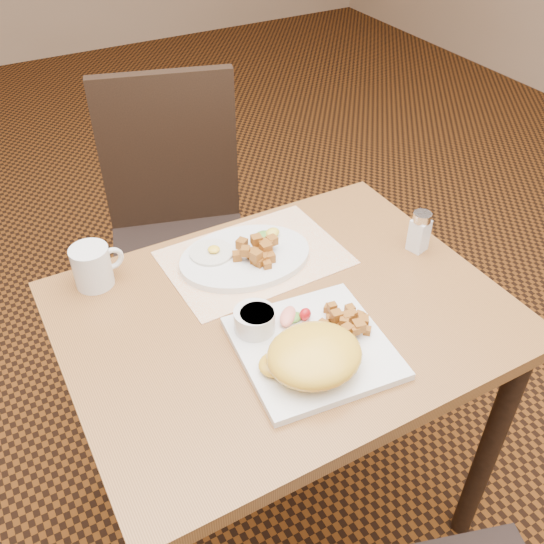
{
  "coord_description": "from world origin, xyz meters",
  "views": [
    {
      "loc": [
        -0.48,
        -0.8,
        1.6
      ],
      "look_at": [
        -0.0,
        0.05,
        0.82
      ],
      "focal_mm": 40.0,
      "sensor_mm": 36.0,
      "label": 1
    }
  ],
  "objects_px": {
    "plate_square": "(313,347)",
    "coffee_mug": "(93,266)",
    "plate_oval": "(245,257)",
    "chair_far": "(178,220)",
    "salt_shaker": "(420,231)",
    "table": "(284,347)"
  },
  "relations": [
    {
      "from": "plate_square",
      "to": "plate_oval",
      "type": "relative_size",
      "value": 0.92
    },
    {
      "from": "plate_square",
      "to": "salt_shaker",
      "type": "distance_m",
      "value": 0.42
    },
    {
      "from": "table",
      "to": "chair_far",
      "type": "bearing_deg",
      "value": 87.48
    },
    {
      "from": "table",
      "to": "chair_far",
      "type": "distance_m",
      "value": 0.73
    },
    {
      "from": "table",
      "to": "plate_square",
      "type": "distance_m",
      "value": 0.17
    },
    {
      "from": "plate_oval",
      "to": "salt_shaker",
      "type": "distance_m",
      "value": 0.41
    },
    {
      "from": "plate_square",
      "to": "table",
      "type": "bearing_deg",
      "value": 85.27
    },
    {
      "from": "plate_oval",
      "to": "coffee_mug",
      "type": "xyz_separation_m",
      "value": [
        -0.32,
        0.09,
        0.04
      ]
    },
    {
      "from": "plate_square",
      "to": "plate_oval",
      "type": "bearing_deg",
      "value": 87.41
    },
    {
      "from": "chair_far",
      "to": "plate_oval",
      "type": "xyz_separation_m",
      "value": [
        -0.03,
        -0.53,
        0.22
      ]
    },
    {
      "from": "plate_square",
      "to": "chair_far",
      "type": "bearing_deg",
      "value": 87.15
    },
    {
      "from": "plate_square",
      "to": "salt_shaker",
      "type": "xyz_separation_m",
      "value": [
        0.39,
        0.16,
        0.04
      ]
    },
    {
      "from": "table",
      "to": "coffee_mug",
      "type": "distance_m",
      "value": 0.45
    },
    {
      "from": "plate_square",
      "to": "coffee_mug",
      "type": "distance_m",
      "value": 0.51
    },
    {
      "from": "coffee_mug",
      "to": "plate_oval",
      "type": "bearing_deg",
      "value": -15.27
    },
    {
      "from": "chair_far",
      "to": "salt_shaker",
      "type": "height_order",
      "value": "chair_far"
    },
    {
      "from": "salt_shaker",
      "to": "plate_square",
      "type": "bearing_deg",
      "value": -157.53
    },
    {
      "from": "table",
      "to": "coffee_mug",
      "type": "xyz_separation_m",
      "value": [
        -0.32,
        0.28,
        0.16
      ]
    },
    {
      "from": "table",
      "to": "salt_shaker",
      "type": "distance_m",
      "value": 0.41
    },
    {
      "from": "plate_square",
      "to": "plate_oval",
      "type": "xyz_separation_m",
      "value": [
        0.01,
        0.32,
        0.0
      ]
    },
    {
      "from": "plate_square",
      "to": "salt_shaker",
      "type": "height_order",
      "value": "salt_shaker"
    },
    {
      "from": "plate_oval",
      "to": "salt_shaker",
      "type": "xyz_separation_m",
      "value": [
        0.37,
        -0.15,
        0.04
      ]
    }
  ]
}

